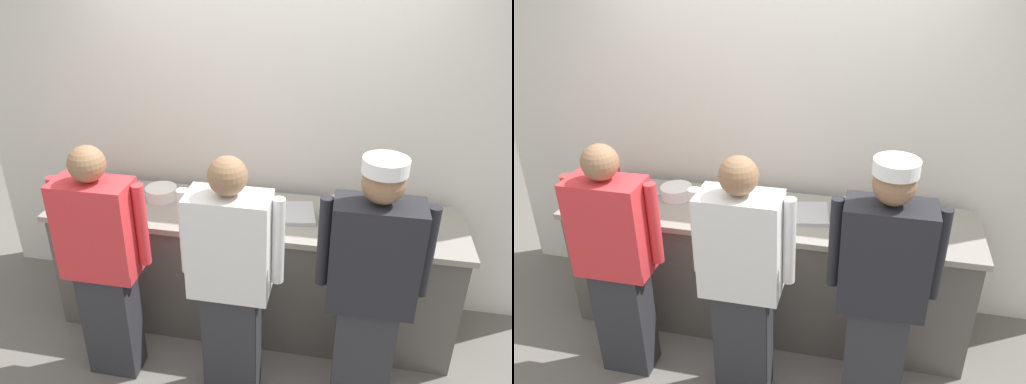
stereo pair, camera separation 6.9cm
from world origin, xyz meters
The scene contains 16 objects.
ground_plane centered at (0.00, 0.00, 0.00)m, with size 9.00×9.00×0.00m, color slate.
wall_back centered at (0.00, 0.80, 1.41)m, with size 4.34×0.10×2.82m.
prep_counter centered at (0.00, 0.35, 0.46)m, with size 2.76×0.65×0.91m.
chef_near_left centered at (-0.79, -0.27, 0.83)m, with size 0.58×0.24×1.57m.
chef_center centered at (0.01, -0.31, 0.84)m, with size 0.59×0.24×1.59m.
chef_far_right centered at (0.77, -0.29, 0.87)m, with size 0.60×0.24×1.64m.
plate_stack_front centered at (-0.67, 0.43, 0.95)m, with size 0.22×0.22×0.08m.
plate_stack_rear centered at (-0.19, 0.48, 0.94)m, with size 0.20×0.20×0.05m.
mixing_bowl_steel centered at (0.64, 0.35, 0.97)m, with size 0.40×0.40×0.11m, color #B7BABF.
sheet_tray centered at (0.16, 0.35, 0.92)m, with size 0.50×0.29×0.02m, color #B7BABF.
squeeze_bottle_primary centered at (-0.36, 0.39, 1.00)m, with size 0.05×0.05×0.19m.
squeeze_bottle_secondary centered at (1.04, 0.21, 1.01)m, with size 0.06×0.06×0.20m.
squeeze_bottle_spare centered at (-1.18, 0.54, 1.00)m, with size 0.06×0.06×0.19m.
ramekin_orange_sauce centered at (0.94, 0.19, 0.94)m, with size 0.09×0.09×0.05m.
ramekin_yellow_sauce centered at (-0.37, 0.20, 0.93)m, with size 0.09×0.09×0.04m.
chefs_knife centered at (-0.95, 0.44, 0.92)m, with size 0.28×0.03×0.02m.
Camera 2 is at (0.65, -2.52, 2.56)m, focal length 35.41 mm.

